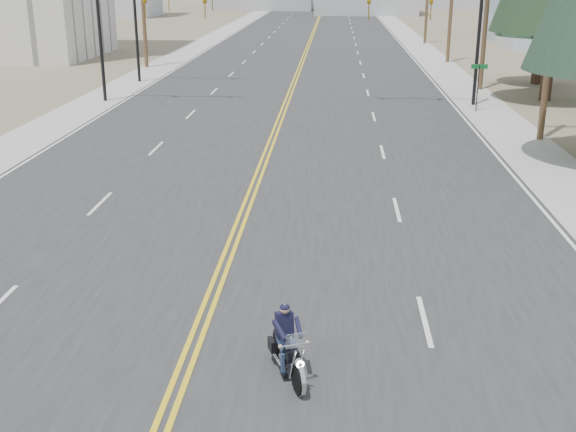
% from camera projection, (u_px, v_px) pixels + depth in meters
% --- Properties ---
extents(ground_plane, '(400.00, 400.00, 0.00)m').
position_uv_depth(ground_plane, '(166.00, 417.00, 12.80)').
color(ground_plane, '#776D56').
rests_on(ground_plane, ground).
extents(road, '(20.00, 200.00, 0.01)m').
position_uv_depth(road, '(309.00, 43.00, 78.90)').
color(road, '#303033').
rests_on(road, ground).
extents(sidewalk_left, '(3.00, 200.00, 0.01)m').
position_uv_depth(sidewalk_left, '(206.00, 42.00, 79.61)').
color(sidewalk_left, '#A5A5A0').
rests_on(sidewalk_left, ground).
extents(sidewalk_right, '(3.00, 200.00, 0.01)m').
position_uv_depth(sidewalk_right, '(415.00, 43.00, 78.20)').
color(sidewalk_right, '#A5A5A0').
rests_on(sidewalk_right, ground).
extents(traffic_mast_left, '(7.10, 0.26, 7.00)m').
position_uv_depth(traffic_mast_left, '(133.00, 17.00, 41.97)').
color(traffic_mast_left, black).
rests_on(traffic_mast_left, ground).
extents(traffic_mast_right, '(7.10, 0.26, 7.00)m').
position_uv_depth(traffic_mast_right, '(444.00, 18.00, 40.88)').
color(traffic_mast_right, black).
rests_on(traffic_mast_right, ground).
extents(traffic_mast_far, '(6.10, 0.26, 7.00)m').
position_uv_depth(traffic_mast_far, '(159.00, 11.00, 49.57)').
color(traffic_mast_far, black).
rests_on(traffic_mast_far, ground).
extents(street_sign, '(0.90, 0.06, 2.62)m').
position_uv_depth(street_sign, '(478.00, 79.00, 39.89)').
color(street_sign, black).
rests_on(street_sign, ground).
extents(utility_pole_b, '(2.20, 0.30, 11.50)m').
position_uv_depth(utility_pole_b, '(555.00, 7.00, 31.82)').
color(utility_pole_b, brown).
rests_on(utility_pole_b, ground).
extents(utility_pole_c, '(2.20, 0.30, 11.00)m').
position_uv_depth(utility_pole_c, '(487.00, 0.00, 46.07)').
color(utility_pole_c, brown).
rests_on(utility_pole_c, ground).
extents(motorcyclist, '(1.38, 2.00, 1.44)m').
position_uv_depth(motorcyclist, '(288.00, 343.00, 13.86)').
color(motorcyclist, black).
rests_on(motorcyclist, ground).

